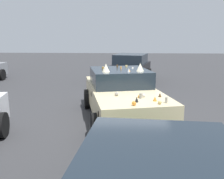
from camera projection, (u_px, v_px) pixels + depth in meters
The scene contains 3 objects.
ground_plane at pixel (122, 119), 7.36m from camera, with size 60.00×60.00×0.00m, color #38383A.
art_car_decorated at pixel (122, 95), 7.27m from camera, with size 4.62×2.78×1.69m.
parked_sedan_behind_left at pixel (130, 68), 13.34m from camera, with size 4.32×2.67×1.49m.
Camera 1 is at (-7.01, -0.09, 2.43)m, focal length 38.98 mm.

